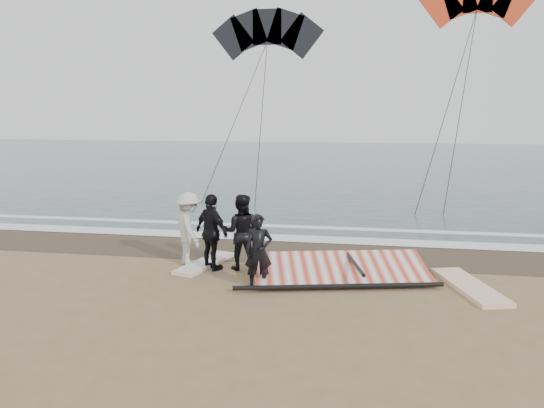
{
  "coord_description": "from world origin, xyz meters",
  "views": [
    {
      "loc": [
        1.3,
        -10.04,
        3.89
      ],
      "look_at": [
        -1.0,
        3.0,
        1.6
      ],
      "focal_mm": 35.0,
      "sensor_mm": 36.0,
      "label": 1
    }
  ],
  "objects": [
    {
      "name": "ground",
      "position": [
        0.0,
        0.0,
        0.0
      ],
      "size": [
        120.0,
        120.0,
        0.0
      ],
      "primitive_type": "plane",
      "color": "#8C704C",
      "rests_on": "ground"
    },
    {
      "name": "sea",
      "position": [
        0.0,
        33.0,
        0.01
      ],
      "size": [
        120.0,
        54.0,
        0.02
      ],
      "primitive_type": "cube",
      "color": "#233838",
      "rests_on": "ground"
    },
    {
      "name": "wet_sand",
      "position": [
        0.0,
        4.5,
        0.01
      ],
      "size": [
        120.0,
        2.8,
        0.01
      ],
      "primitive_type": "cube",
      "color": "#4C3D2B",
      "rests_on": "ground"
    },
    {
      "name": "foam_near",
      "position": [
        0.0,
        5.9,
        0.03
      ],
      "size": [
        120.0,
        0.9,
        0.01
      ],
      "primitive_type": "cube",
      "color": "white",
      "rests_on": "sea"
    },
    {
      "name": "foam_far",
      "position": [
        0.0,
        7.6,
        0.03
      ],
      "size": [
        120.0,
        0.45,
        0.01
      ],
      "primitive_type": "cube",
      "color": "white",
      "rests_on": "sea"
    },
    {
      "name": "man_main",
      "position": [
        -0.97,
        1.14,
        0.84
      ],
      "size": [
        0.7,
        0.56,
        1.69
      ],
      "primitive_type": "imported",
      "rotation": [
        0.0,
        0.0,
        0.29
      ],
      "color": "black",
      "rests_on": "ground"
    },
    {
      "name": "board_white",
      "position": [
        3.69,
        1.92,
        0.05
      ],
      "size": [
        1.41,
        2.66,
        0.1
      ],
      "primitive_type": "cube",
      "rotation": [
        0.0,
        0.0,
        0.28
      ],
      "color": "white",
      "rests_on": "ground"
    },
    {
      "name": "board_cream",
      "position": [
        -2.69,
        2.71,
        0.05
      ],
      "size": [
        1.14,
        2.25,
        0.09
      ],
      "primitive_type": "cube",
      "rotation": [
        0.0,
        0.0,
        -0.27
      ],
      "color": "silver",
      "rests_on": "ground"
    },
    {
      "name": "trio_cluster",
      "position": [
        -2.46,
        2.52,
        0.95
      ],
      "size": [
        2.54,
        1.52,
        1.92
      ],
      "color": "black",
      "rests_on": "ground"
    },
    {
      "name": "sail_rig",
      "position": [
        0.75,
        2.16,
        0.2
      ],
      "size": [
        4.59,
        2.61,
        0.51
      ],
      "color": "black",
      "rests_on": "ground"
    },
    {
      "name": "kite_red",
      "position": [
        7.0,
        21.3,
        9.64
      ],
      "size": [
        6.73,
        5.58,
        14.87
      ],
      "color": "red",
      "rests_on": "ground"
    },
    {
      "name": "kite_dark",
      "position": [
        -4.51,
        21.35,
        8.22
      ],
      "size": [
        7.31,
        5.29,
        13.1
      ],
      "color": "black",
      "rests_on": "ground"
    }
  ]
}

